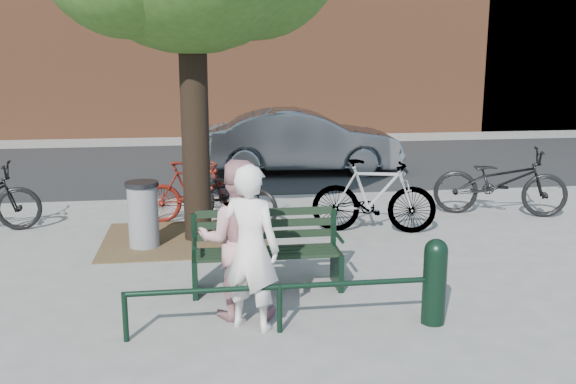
{
  "coord_description": "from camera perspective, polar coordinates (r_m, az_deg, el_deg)",
  "views": [
    {
      "loc": [
        -0.74,
        -7.13,
        2.76
      ],
      "look_at": [
        0.39,
        1.0,
        0.95
      ],
      "focal_mm": 40.0,
      "sensor_mm": 36.0,
      "label": 1
    }
  ],
  "objects": [
    {
      "name": "ground",
      "position": [
        7.68,
        -1.87,
        -8.61
      ],
      "size": [
        90.0,
        90.0,
        0.0
      ],
      "primitive_type": "plane",
      "color": "gray",
      "rests_on": "ground"
    },
    {
      "name": "dirt_pit",
      "position": [
        9.73,
        -9.14,
        -4.13
      ],
      "size": [
        2.4,
        2.0,
        0.02
      ],
      "primitive_type": "cube",
      "color": "brown",
      "rests_on": "ground"
    },
    {
      "name": "road",
      "position": [
        15.88,
        -5.12,
        2.42
      ],
      "size": [
        40.0,
        7.0,
        0.01
      ],
      "primitive_type": "cube",
      "color": "black",
      "rests_on": "ground"
    },
    {
      "name": "park_bench",
      "position": [
        7.59,
        -1.96,
        -5.03
      ],
      "size": [
        1.74,
        0.54,
        0.97
      ],
      "color": "black",
      "rests_on": "ground"
    },
    {
      "name": "guard_railing",
      "position": [
        6.42,
        -0.75,
        -9.07
      ],
      "size": [
        3.06,
        0.06,
        0.51
      ],
      "color": "black",
      "rests_on": "ground"
    },
    {
      "name": "person_left",
      "position": [
        6.39,
        -3.38,
        -4.98
      ],
      "size": [
        0.74,
        0.67,
        1.69
      ],
      "primitive_type": "imported",
      "rotation": [
        0.0,
        0.0,
        2.59
      ],
      "color": "silver",
      "rests_on": "ground"
    },
    {
      "name": "person_right",
      "position": [
        6.69,
        -4.57,
        -4.22
      ],
      "size": [
        0.87,
        0.71,
        1.68
      ],
      "primitive_type": "imported",
      "rotation": [
        0.0,
        0.0,
        3.05
      ],
      "color": "#B97F84",
      "rests_on": "ground"
    },
    {
      "name": "bollard",
      "position": [
        6.77,
        12.91,
        -7.5
      ],
      "size": [
        0.24,
        0.24,
        0.9
      ],
      "color": "black",
      "rests_on": "ground"
    },
    {
      "name": "litter_bin",
      "position": [
        9.33,
        -12.75,
        -1.96
      ],
      "size": [
        0.47,
        0.47,
        0.96
      ],
      "color": "gray",
      "rests_on": "ground"
    },
    {
      "name": "bicycle_b",
      "position": [
        10.65,
        -8.45,
        0.09
      ],
      "size": [
        1.73,
        0.72,
        1.01
      ],
      "primitive_type": "imported",
      "rotation": [
        0.0,
        0.0,
        1.72
      ],
      "color": "#50120B",
      "rests_on": "ground"
    },
    {
      "name": "bicycle_c",
      "position": [
        10.48,
        -5.25,
        -0.13
      ],
      "size": [
        1.86,
        1.64,
        0.97
      ],
      "primitive_type": "imported",
      "rotation": [
        0.0,
        0.0,
        0.92
      ],
      "color": "black",
      "rests_on": "ground"
    },
    {
      "name": "bicycle_d",
      "position": [
        9.93,
        7.64,
        -0.38
      ],
      "size": [
        1.98,
        0.96,
        1.14
      ],
      "primitive_type": "imported",
      "rotation": [
        0.0,
        0.0,
        1.34
      ],
      "color": "gray",
      "rests_on": "ground"
    },
    {
      "name": "bicycle_e",
      "position": [
        11.49,
        18.34,
        0.87
      ],
      "size": [
        2.34,
        1.43,
        1.16
      ],
      "primitive_type": "imported",
      "rotation": [
        0.0,
        0.0,
        1.25
      ],
      "color": "black",
      "rests_on": "ground"
    },
    {
      "name": "parked_car",
      "position": [
        14.73,
        1.33,
        4.52
      ],
      "size": [
        4.52,
        1.82,
        1.46
      ],
      "primitive_type": "imported",
      "rotation": [
        0.0,
        0.0,
        1.51
      ],
      "color": "slate",
      "rests_on": "ground"
    }
  ]
}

